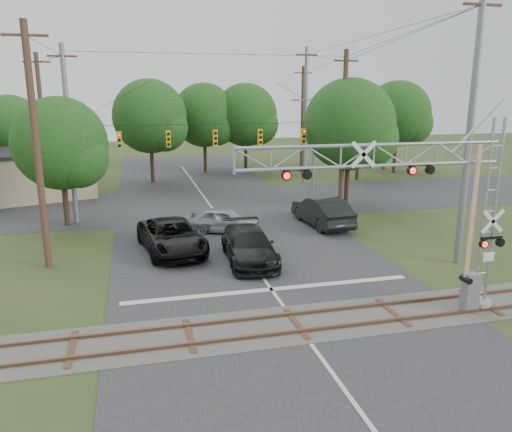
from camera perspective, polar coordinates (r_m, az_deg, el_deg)
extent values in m
plane|color=#2D3C1C|center=(17.57, 6.78, -15.01)|extent=(160.00, 160.00, 0.00)
cube|color=#242426|center=(26.37, -0.89, -4.83)|extent=(14.00, 90.00, 0.02)
cube|color=#242426|center=(39.66, -5.47, 1.49)|extent=(90.00, 12.00, 0.02)
cube|color=#46413C|center=(19.23, 4.64, -12.21)|extent=(90.00, 3.20, 0.05)
cube|color=brown|center=(18.59, 5.37, -12.95)|extent=(90.00, 0.12, 0.14)
cube|color=brown|center=(19.81, 3.98, -11.15)|extent=(90.00, 0.12, 0.14)
cylinder|color=gray|center=(22.42, 24.11, -9.13)|extent=(0.95, 0.95, 0.32)
cube|color=silver|center=(21.47, 25.06, -4.24)|extent=(0.47, 0.03, 0.37)
cube|color=slate|center=(21.67, 23.28, -8.04)|extent=(0.58, 0.47, 1.58)
cube|color=red|center=(20.59, 23.54, 0.21)|extent=(0.15, 0.09, 5.27)
cylinder|color=slate|center=(34.66, -20.55, 8.51)|extent=(0.32, 0.32, 11.50)
cylinder|color=#452C20|center=(37.62, 9.94, 9.52)|extent=(0.36, 0.36, 11.50)
cylinder|color=black|center=(34.86, -4.71, 10.44)|extent=(19.00, 0.03, 0.03)
cube|color=#EDAC10|center=(34.48, -15.34, 8.38)|extent=(0.30, 0.30, 1.10)
cube|color=#EDAC10|center=(34.56, -9.98, 8.67)|extent=(0.30, 0.30, 1.10)
cube|color=#EDAC10|center=(34.93, -4.68, 8.88)|extent=(0.30, 0.30, 1.10)
cube|color=#EDAC10|center=(35.58, 0.47, 9.02)|extent=(0.30, 0.30, 1.10)
cube|color=#EDAC10|center=(36.51, 5.41, 9.08)|extent=(0.30, 0.30, 1.10)
imported|color=black|center=(27.54, -9.62, -2.32)|extent=(3.82, 6.68, 1.76)
imported|color=black|center=(25.68, -0.82, -3.38)|extent=(2.67, 5.97, 1.70)
imported|color=gray|center=(31.12, -3.69, -0.46)|extent=(4.91, 3.28, 1.55)
imported|color=black|center=(32.89, 7.55, 0.56)|extent=(2.47, 5.98, 1.93)
cylinder|color=slate|center=(43.48, 6.64, 7.95)|extent=(0.18, 0.18, 8.12)
cylinder|color=slate|center=(42.95, 5.63, 13.09)|extent=(1.80, 0.11, 0.11)
cube|color=slate|center=(42.66, 4.45, 13.04)|extent=(0.54, 0.23, 0.14)
cylinder|color=#452C20|center=(42.86, -23.13, 9.12)|extent=(0.34, 0.34, 11.47)
cube|color=#452C20|center=(42.84, -23.79, 15.82)|extent=(2.00, 0.12, 0.12)
cylinder|color=slate|center=(48.27, 5.65, 11.22)|extent=(0.34, 0.34, 12.61)
cube|color=#452C20|center=(48.35, 5.81, 17.87)|extent=(2.00, 0.12, 0.12)
cylinder|color=#452C20|center=(25.97, -23.77, 6.93)|extent=(0.34, 0.34, 11.69)
cube|color=#452C20|center=(25.97, -24.92, 18.24)|extent=(2.00, 0.12, 0.12)
cylinder|color=slate|center=(26.44, 23.21, 8.59)|extent=(0.34, 0.34, 13.07)
cube|color=#452C20|center=(26.66, 24.48, 21.14)|extent=(2.00, 0.12, 0.12)
cylinder|color=#452C20|center=(54.86, 5.31, 10.83)|extent=(0.34, 0.34, 11.25)
cube|color=#452C20|center=(54.83, 5.43, 15.97)|extent=(2.00, 0.12, 0.12)
cylinder|color=#352418|center=(54.09, -25.80, 5.53)|extent=(0.36, 0.36, 3.84)
sphere|color=#154313|center=(53.78, -26.19, 9.20)|extent=(5.93, 5.93, 5.93)
cylinder|color=#352418|center=(34.67, -20.97, 2.03)|extent=(0.36, 0.36, 3.81)
sphere|color=#154313|center=(34.18, -21.47, 7.73)|extent=(5.89, 5.89, 5.89)
cylinder|color=#352418|center=(49.37, -11.81, 6.33)|extent=(0.36, 0.36, 4.50)
sphere|color=#154313|center=(49.03, -12.05, 11.08)|extent=(6.96, 6.96, 6.96)
cylinder|color=#352418|center=(54.97, -5.84, 7.23)|extent=(0.36, 0.36, 4.39)
sphere|color=#154313|center=(54.66, -5.95, 11.40)|extent=(6.79, 6.79, 6.79)
cylinder|color=#352418|center=(55.40, -1.18, 7.35)|extent=(0.36, 0.36, 4.39)
sphere|color=#154313|center=(55.09, -1.20, 11.48)|extent=(6.79, 6.79, 6.79)
cylinder|color=#352418|center=(38.74, 10.36, 4.33)|extent=(0.36, 0.36, 4.41)
sphere|color=#154313|center=(38.30, 10.63, 10.25)|extent=(6.81, 6.81, 6.81)
cylinder|color=#352418|center=(51.10, 11.53, 5.84)|extent=(0.36, 0.36, 3.17)
sphere|color=#154313|center=(50.79, 11.69, 9.06)|extent=(4.90, 4.90, 4.90)
cylinder|color=#352418|center=(56.71, 15.60, 7.06)|extent=(0.36, 0.36, 4.51)
sphere|color=#154313|center=(56.41, 15.87, 11.19)|extent=(6.97, 6.97, 6.97)
cylinder|color=#352418|center=(59.19, 14.51, 7.31)|extent=(0.36, 0.36, 4.35)
sphere|color=#154313|center=(58.91, 14.75, 11.14)|extent=(6.73, 6.73, 6.73)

